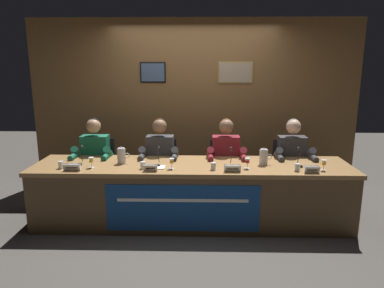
# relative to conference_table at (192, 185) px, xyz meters

# --- Properties ---
(ground_plane) EXTENTS (12.00, 12.00, 0.00)m
(ground_plane) POSITION_rel_conference_table_xyz_m (0.00, 0.12, -0.52)
(ground_plane) COLOR #4C4742
(wall_back_panelled) EXTENTS (5.02, 0.14, 2.60)m
(wall_back_panelled) POSITION_rel_conference_table_xyz_m (0.00, 1.50, 0.79)
(wall_back_panelled) COLOR brown
(wall_back_panelled) RESTS_ON ground_plane
(conference_table) EXTENTS (3.82, 0.85, 0.74)m
(conference_table) POSITION_rel_conference_table_xyz_m (0.00, 0.00, 0.00)
(conference_table) COLOR olive
(conference_table) RESTS_ON ground_plane
(chair_far_left) EXTENTS (0.44, 0.45, 0.90)m
(chair_far_left) POSITION_rel_conference_table_xyz_m (-1.32, 0.72, -0.08)
(chair_far_left) COLOR black
(chair_far_left) RESTS_ON ground_plane
(panelist_far_left) EXTENTS (0.51, 0.48, 1.23)m
(panelist_far_left) POSITION_rel_conference_table_xyz_m (-1.32, 0.52, 0.20)
(panelist_far_left) COLOR black
(panelist_far_left) RESTS_ON ground_plane
(nameplate_far_left) EXTENTS (0.19, 0.06, 0.08)m
(nameplate_far_left) POSITION_rel_conference_table_xyz_m (-1.35, -0.19, 0.26)
(nameplate_far_left) COLOR white
(nameplate_far_left) RESTS_ON conference_table
(juice_glass_far_left) EXTENTS (0.06, 0.06, 0.12)m
(juice_glass_far_left) POSITION_rel_conference_table_xyz_m (-1.17, -0.06, 0.31)
(juice_glass_far_left) COLOR white
(juice_glass_far_left) RESTS_ON conference_table
(water_cup_far_left) EXTENTS (0.06, 0.06, 0.08)m
(water_cup_far_left) POSITION_rel_conference_table_xyz_m (-1.51, -0.10, 0.26)
(water_cup_far_left) COLOR silver
(water_cup_far_left) RESTS_ON conference_table
(microphone_far_left) EXTENTS (0.06, 0.17, 0.22)m
(microphone_far_left) POSITION_rel_conference_table_xyz_m (-1.35, 0.08, 0.30)
(microphone_far_left) COLOR black
(microphone_far_left) RESTS_ON conference_table
(chair_center_left) EXTENTS (0.44, 0.45, 0.90)m
(chair_center_left) POSITION_rel_conference_table_xyz_m (-0.44, 0.72, -0.08)
(chair_center_left) COLOR black
(chair_center_left) RESTS_ON ground_plane
(panelist_center_left) EXTENTS (0.51, 0.48, 1.23)m
(panelist_center_left) POSITION_rel_conference_table_xyz_m (-0.44, 0.52, 0.20)
(panelist_center_left) COLOR black
(panelist_center_left) RESTS_ON ground_plane
(nameplate_center_left) EXTENTS (0.16, 0.06, 0.08)m
(nameplate_center_left) POSITION_rel_conference_table_xyz_m (-0.46, -0.19, 0.26)
(nameplate_center_left) COLOR white
(nameplate_center_left) RESTS_ON conference_table
(juice_glass_center_left) EXTENTS (0.06, 0.06, 0.12)m
(juice_glass_center_left) POSITION_rel_conference_table_xyz_m (-0.23, -0.08, 0.31)
(juice_glass_center_left) COLOR white
(juice_glass_center_left) RESTS_ON conference_table
(water_cup_center_left) EXTENTS (0.06, 0.06, 0.08)m
(water_cup_center_left) POSITION_rel_conference_table_xyz_m (-0.56, -0.09, 0.26)
(water_cup_center_left) COLOR silver
(water_cup_center_left) RESTS_ON conference_table
(microphone_center_left) EXTENTS (0.06, 0.17, 0.22)m
(microphone_center_left) POSITION_rel_conference_table_xyz_m (-0.40, 0.05, 0.30)
(microphone_center_left) COLOR black
(microphone_center_left) RESTS_ON conference_table
(chair_center_right) EXTENTS (0.44, 0.45, 0.90)m
(chair_center_right) POSITION_rel_conference_table_xyz_m (0.44, 0.72, -0.08)
(chair_center_right) COLOR black
(chair_center_right) RESTS_ON ground_plane
(panelist_center_right) EXTENTS (0.51, 0.48, 1.23)m
(panelist_center_right) POSITION_rel_conference_table_xyz_m (0.44, 0.52, 0.20)
(panelist_center_right) COLOR black
(panelist_center_right) RESTS_ON ground_plane
(nameplate_center_right) EXTENTS (0.19, 0.06, 0.08)m
(nameplate_center_right) POSITION_rel_conference_table_xyz_m (0.46, -0.19, 0.26)
(nameplate_center_right) COLOR white
(nameplate_center_right) RESTS_ON conference_table
(juice_glass_center_right) EXTENTS (0.06, 0.06, 0.12)m
(juice_glass_center_right) POSITION_rel_conference_table_xyz_m (0.65, -0.05, 0.31)
(juice_glass_center_right) COLOR white
(juice_glass_center_right) RESTS_ON conference_table
(water_cup_center_right) EXTENTS (0.06, 0.06, 0.08)m
(water_cup_center_right) POSITION_rel_conference_table_xyz_m (0.25, -0.11, 0.26)
(water_cup_center_right) COLOR silver
(water_cup_center_right) RESTS_ON conference_table
(microphone_center_right) EXTENTS (0.06, 0.17, 0.22)m
(microphone_center_right) POSITION_rel_conference_table_xyz_m (0.47, 0.03, 0.30)
(microphone_center_right) COLOR black
(microphone_center_right) RESTS_ON conference_table
(chair_far_right) EXTENTS (0.44, 0.45, 0.90)m
(chair_far_right) POSITION_rel_conference_table_xyz_m (1.32, 0.72, -0.08)
(chair_far_right) COLOR black
(chair_far_right) RESTS_ON ground_plane
(panelist_far_right) EXTENTS (0.51, 0.48, 1.23)m
(panelist_far_right) POSITION_rel_conference_table_xyz_m (1.32, 0.52, 0.20)
(panelist_far_right) COLOR black
(panelist_far_right) RESTS_ON ground_plane
(nameplate_far_right) EXTENTS (0.16, 0.06, 0.08)m
(nameplate_far_right) POSITION_rel_conference_table_xyz_m (1.34, -0.21, 0.26)
(nameplate_far_right) COLOR white
(nameplate_far_right) RESTS_ON conference_table
(juice_glass_far_right) EXTENTS (0.06, 0.06, 0.12)m
(juice_glass_far_right) POSITION_rel_conference_table_xyz_m (1.50, -0.10, 0.31)
(juice_glass_far_right) COLOR white
(juice_glass_far_right) RESTS_ON conference_table
(water_cup_far_right) EXTENTS (0.06, 0.06, 0.08)m
(water_cup_far_right) POSITION_rel_conference_table_xyz_m (1.20, -0.13, 0.26)
(water_cup_far_right) COLOR silver
(water_cup_far_right) RESTS_ON conference_table
(microphone_far_right) EXTENTS (0.06, 0.17, 0.22)m
(microphone_far_right) POSITION_rel_conference_table_xyz_m (1.27, 0.06, 0.30)
(microphone_far_right) COLOR black
(microphone_far_right) RESTS_ON conference_table
(water_pitcher_left_side) EXTENTS (0.15, 0.10, 0.21)m
(water_pitcher_left_side) POSITION_rel_conference_table_xyz_m (-0.86, 0.13, 0.32)
(water_pitcher_left_side) COLOR silver
(water_pitcher_left_side) RESTS_ON conference_table
(water_pitcher_right_side) EXTENTS (0.15, 0.10, 0.21)m
(water_pitcher_right_side) POSITION_rel_conference_table_xyz_m (0.86, 0.12, 0.32)
(water_pitcher_right_side) COLOR silver
(water_pitcher_right_side) RESTS_ON conference_table
(document_stack_center_left) EXTENTS (0.21, 0.16, 0.01)m
(document_stack_center_left) POSITION_rel_conference_table_xyz_m (-0.41, -0.04, 0.23)
(document_stack_center_left) COLOR white
(document_stack_center_left) RESTS_ON conference_table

